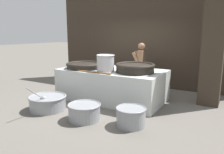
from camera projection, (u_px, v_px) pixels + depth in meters
name	position (u px, v px, depth m)	size (l,w,h in m)	color
ground_plane	(112.00, 99.00, 6.56)	(60.00, 60.00, 0.00)	#666059
back_wall	(141.00, 40.00, 8.07)	(6.90, 0.24, 3.40)	#382D23
support_pillar	(214.00, 42.00, 5.77)	(0.55, 0.55, 3.40)	#382D23
hearth_platform	(112.00, 84.00, 6.47)	(3.02, 1.61, 0.90)	silver
giant_wok_near	(85.00, 65.00, 6.61)	(1.12, 1.12, 0.17)	black
giant_wok_far	(135.00, 68.00, 5.91)	(1.07, 1.07, 0.24)	black
stock_pot	(106.00, 63.00, 5.94)	(0.50, 0.50, 0.47)	#B7B7BC
stirring_paddle	(91.00, 72.00, 5.90)	(1.40, 0.10, 0.04)	brown
cook	(141.00, 66.00, 7.10)	(0.45, 0.64, 1.64)	brown
prep_bowl_vegetables	(48.00, 102.00, 5.61)	(0.96, 1.23, 0.76)	gray
prep_bowl_meat	(84.00, 111.00, 4.95)	(0.76, 0.76, 0.37)	gray
prep_bowl_extra	(131.00, 116.00, 4.62)	(0.65, 0.65, 0.41)	gray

